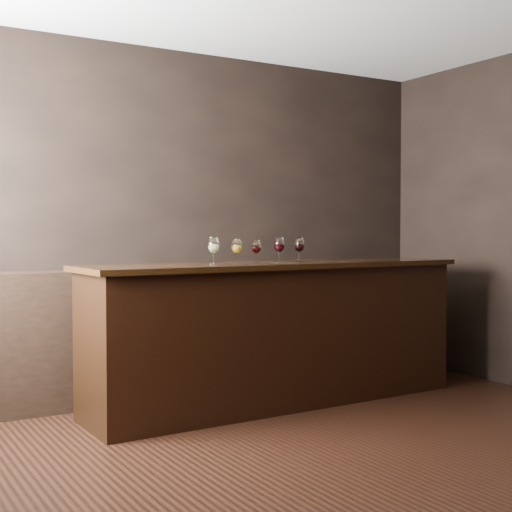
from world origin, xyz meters
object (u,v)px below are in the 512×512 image
glass_white (213,246)px  glass_red_b (279,245)px  glass_amber (237,247)px  glass_red_c (299,245)px  glass_red_a (256,247)px  back_bar_shelf (94,337)px  bar_counter (278,336)px

glass_white → glass_red_b: glass_white is taller
glass_amber → glass_red_c: (0.55, 0.01, 0.01)m
glass_red_b → glass_white: bearing=-179.9°
glass_red_a → glass_white: bearing=-178.6°
glass_red_b → glass_red_c: bearing=1.9°
glass_red_b → glass_red_c: same height
glass_white → glass_red_a: (0.36, 0.01, -0.01)m
back_bar_shelf → glass_amber: 1.30m
bar_counter → glass_amber: bearing=-179.1°
glass_white → glass_red_b: size_ratio=1.01×
bar_counter → glass_red_c: glass_red_c is taller
glass_white → glass_amber: bearing=0.3°
bar_counter → back_bar_shelf: 1.39m
bar_counter → glass_red_b: (0.00, -0.02, 0.68)m
glass_amber → glass_red_c: 0.55m
back_bar_shelf → glass_red_a: size_ratio=16.27×
back_bar_shelf → glass_red_b: glass_red_b is taller
glass_red_a → glass_red_b: bearing=-2.3°
glass_red_c → glass_red_a: bearing=179.8°
glass_red_a → glass_red_c: (0.38, -0.00, 0.01)m
glass_white → glass_red_c: bearing=0.5°
back_bar_shelf → glass_amber: bearing=-40.6°
glass_red_a → glass_red_b: 0.20m
bar_counter → glass_amber: 0.77m
back_bar_shelf → glass_red_c: glass_red_c is taller
glass_red_a → bar_counter: bearing=3.1°
glass_red_a → glass_amber: bearing=-177.5°
bar_counter → glass_white: (-0.55, -0.02, 0.68)m
glass_white → glass_amber: size_ratio=1.06×
glass_red_c → bar_counter: bearing=176.2°
glass_red_b → glass_amber: bearing=179.9°
glass_white → bar_counter: bearing=2.0°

